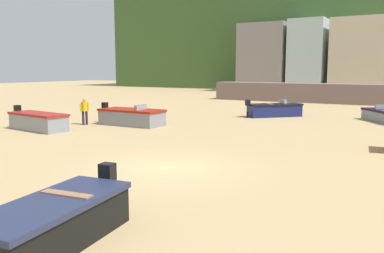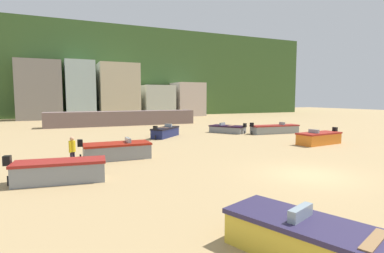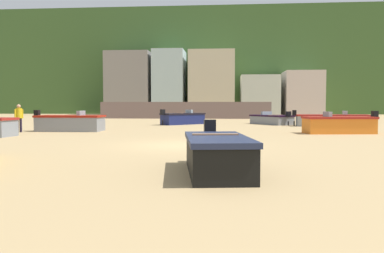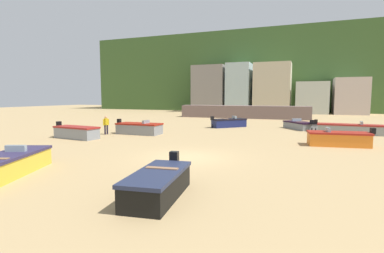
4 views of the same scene
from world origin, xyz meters
name	(u,v)px [view 2 (image 2 of 4)]	position (x,y,z in m)	size (l,w,h in m)	color
ground_plane	(309,175)	(0.00, 0.00, 0.00)	(160.00, 160.00, 0.00)	tan
headland_hill	(105,76)	(0.00, 66.00, 8.95)	(90.00, 32.00, 17.91)	#3C5D2C
harbor_pier	(123,118)	(-2.87, 30.00, 0.95)	(19.45, 2.40, 1.90)	#75605C
townhouse_left	(40,90)	(-13.52, 46.59, 4.95)	(6.96, 5.18, 9.91)	gray
townhouse_centre	(80,90)	(-7.10, 47.39, 5.06)	(4.85, 6.79, 10.13)	#ACC5C7
townhouse_centre_right	(118,91)	(-0.36, 47.25, 4.98)	(7.08, 6.49, 9.97)	beige
townhouse_right	(158,101)	(7.11, 46.53, 3.04)	(5.87, 5.05, 6.09)	beige
townhouse_far_right	(187,99)	(13.71, 47.37, 3.35)	(5.69, 6.74, 6.71)	beige
boat_grey_0	(228,129)	(5.46, 16.86, 0.40)	(3.49, 3.97, 1.08)	gray
boat_navy_2	(165,132)	(-1.70, 16.12, 0.47)	(3.57, 3.62, 1.23)	navy
boat_grey_3	(117,151)	(-7.66, 7.65, 0.49)	(4.18, 1.73, 1.28)	gray
boat_orange_4	(319,138)	(8.00, 7.01, 0.48)	(4.16, 1.99, 1.26)	orange
boat_grey_5	(275,129)	(9.57, 14.32, 0.45)	(5.51, 1.69, 1.19)	gray
boat_yellow_6	(340,251)	(-5.51, -6.36, 0.46)	(3.24, 5.37, 1.22)	gold
boat_grey_7	(60,171)	(-10.84, 3.52, 0.48)	(4.13, 1.81, 1.27)	gray
beach_walker_distant	(72,149)	(-10.21, 6.40, 0.95)	(0.47, 0.49, 1.62)	#241D2D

